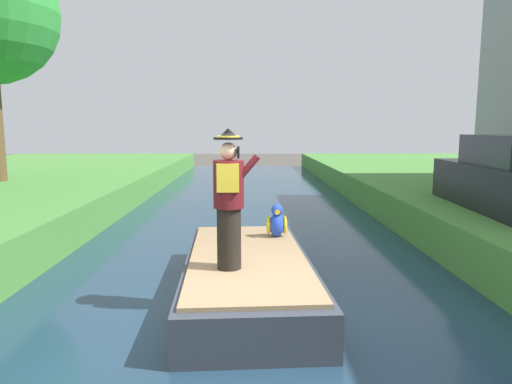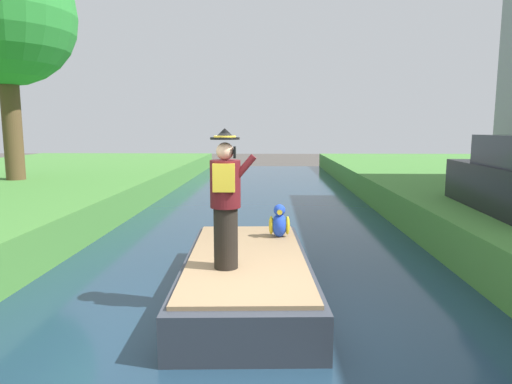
# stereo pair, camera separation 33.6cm
# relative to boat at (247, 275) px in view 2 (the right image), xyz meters

# --- Properties ---
(ground_plane) EXTENTS (80.00, 80.00, 0.00)m
(ground_plane) POSITION_rel_boat_xyz_m (0.00, -1.17, -0.40)
(ground_plane) COLOR #4C4742
(canal_water) EXTENTS (7.01, 48.00, 0.10)m
(canal_water) POSITION_rel_boat_xyz_m (0.00, -1.17, -0.35)
(canal_water) COLOR #1E384C
(canal_water) RESTS_ON ground
(boat) EXTENTS (2.00, 4.28, 0.61)m
(boat) POSITION_rel_boat_xyz_m (0.00, 0.00, 0.00)
(boat) COLOR #333842
(boat) RESTS_ON canal_water
(person_pirate) EXTENTS (0.61, 0.42, 1.85)m
(person_pirate) POSITION_rel_boat_xyz_m (-0.24, -0.63, 1.23)
(person_pirate) COLOR black
(person_pirate) RESTS_ON boat
(parrot_plush) EXTENTS (0.36, 0.35, 0.57)m
(parrot_plush) POSITION_rel_boat_xyz_m (0.50, 1.13, 0.55)
(parrot_plush) COLOR blue
(parrot_plush) RESTS_ON boat
(tree_slender) EXTENTS (4.27, 4.27, 7.21)m
(tree_slender) POSITION_rel_boat_xyz_m (-7.83, 7.66, 5.55)
(tree_slender) COLOR brown
(tree_slender) RESTS_ON grass_bank_near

